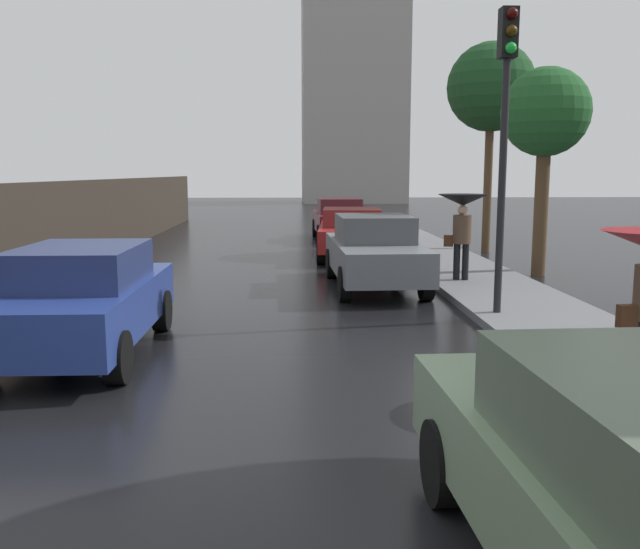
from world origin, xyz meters
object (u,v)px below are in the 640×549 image
at_px(car_grey_mid_road, 374,251).
at_px(street_tree_near, 546,116).
at_px(traffic_light, 505,107).
at_px(car_red_far_lane, 352,232).
at_px(street_tree_mid, 491,88).
at_px(car_maroon_near_kerb, 339,219).
at_px(car_blue_behind_camera, 83,299).
at_px(pedestrian_with_umbrella_far, 462,212).

relative_size(car_grey_mid_road, street_tree_near, 0.94).
height_order(car_grey_mid_road, traffic_light, traffic_light).
xyz_separation_m(car_red_far_lane, street_tree_mid, (4.19, 1.22, 4.11)).
xyz_separation_m(car_grey_mid_road, street_tree_near, (4.06, 1.53, 2.91)).
bearing_deg(car_maroon_near_kerb, street_tree_mid, -43.58).
xyz_separation_m(car_blue_behind_camera, traffic_light, (6.11, 1.78, 2.65)).
bearing_deg(street_tree_mid, car_red_far_lane, -163.81).
relative_size(car_maroon_near_kerb, car_blue_behind_camera, 1.09).
height_order(traffic_light, street_tree_near, traffic_light).
bearing_deg(car_blue_behind_camera, street_tree_mid, -127.49).
relative_size(traffic_light, street_tree_mid, 0.77).
bearing_deg(traffic_light, car_grey_mid_road, 116.52).
xyz_separation_m(car_maroon_near_kerb, car_red_far_lane, (-0.00, -5.03, -0.03)).
height_order(car_red_far_lane, street_tree_near, street_tree_near).
height_order(pedestrian_with_umbrella_far, street_tree_near, street_tree_near).
relative_size(car_maroon_near_kerb, traffic_light, 0.91).
bearing_deg(street_tree_near, car_red_far_lane, 139.73).
distance_m(car_grey_mid_road, street_tree_mid, 8.51).
height_order(car_blue_behind_camera, street_tree_near, street_tree_near).
bearing_deg(street_tree_mid, car_blue_behind_camera, -127.50).
relative_size(car_red_far_lane, street_tree_mid, 0.69).
distance_m(car_grey_mid_road, car_blue_behind_camera, 6.75).
xyz_separation_m(car_grey_mid_road, car_red_far_lane, (-0.03, 5.00, -0.04)).
xyz_separation_m(traffic_light, street_tree_near, (2.44, 4.79, 0.27)).
height_order(pedestrian_with_umbrella_far, traffic_light, traffic_light).
bearing_deg(car_grey_mid_road, car_red_far_lane, 88.77).
bearing_deg(street_tree_near, pedestrian_with_umbrella_far, -147.20).
bearing_deg(car_grey_mid_road, car_maroon_near_kerb, 88.58).
bearing_deg(traffic_light, street_tree_mid, 75.04).
bearing_deg(car_maroon_near_kerb, street_tree_near, -65.54).
height_order(pedestrian_with_umbrella_far, street_tree_mid, street_tree_mid).
bearing_deg(car_grey_mid_road, street_tree_mid, 54.62).
distance_m(car_maroon_near_kerb, car_red_far_lane, 5.03).
height_order(traffic_light, street_tree_mid, street_tree_mid).
xyz_separation_m(street_tree_near, street_tree_mid, (0.10, 4.68, 1.16)).
distance_m(traffic_light, street_tree_near, 5.38).
xyz_separation_m(pedestrian_with_umbrella_far, traffic_light, (-0.24, -3.37, 1.83)).
bearing_deg(pedestrian_with_umbrella_far, car_maroon_near_kerb, -67.45).
distance_m(car_maroon_near_kerb, street_tree_mid, 6.98).
xyz_separation_m(car_maroon_near_kerb, street_tree_mid, (4.19, -3.82, 4.08)).
xyz_separation_m(car_maroon_near_kerb, car_grey_mid_road, (0.03, -10.03, 0.01)).
distance_m(car_maroon_near_kerb, car_grey_mid_road, 10.03).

